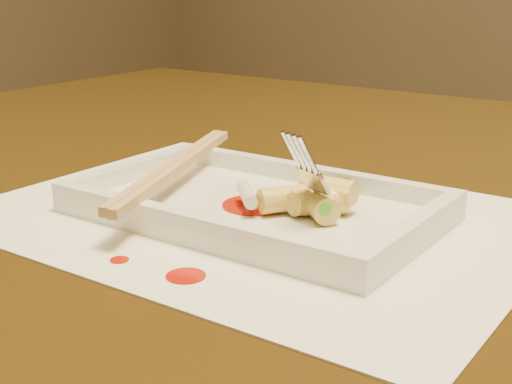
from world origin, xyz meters
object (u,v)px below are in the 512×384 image
Objects in this scene: chopstick_a at (171,166)px; fork at (356,112)px; placemat at (256,216)px; plate_base at (256,210)px; table at (400,285)px.

fork is at bearing 6.75° from chopstick_a.
placemat is 1.54× the size of plate_base.
fork is at bearing 14.42° from placemat.
placemat is 0.09m from chopstick_a.
fork is (0.15, 0.02, 0.06)m from chopstick_a.
plate_base is 1.08× the size of chopstick_a.
table is 5.82× the size of chopstick_a.
chopstick_a reaches higher than placemat.
plate_base reaches higher than table.
fork reaches higher than chopstick_a.
chopstick_a is at bearing 180.00° from placemat.
chopstick_a is (-0.13, -0.16, 0.13)m from table.
placemat is (-0.05, -0.16, 0.10)m from table.
plate_base is 0.11m from fork.
chopstick_a is 0.16m from fork.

